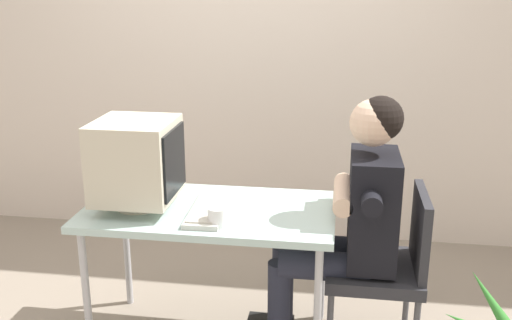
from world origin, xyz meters
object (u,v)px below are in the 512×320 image
object	(u,v)px
desk	(210,219)
crt_monitor	(137,160)
office_chair	(387,261)
desk_mug	(218,217)
person_seated	(350,215)
keyboard	(210,208)

from	to	relation	value
desk	crt_monitor	world-z (taller)	crt_monitor
crt_monitor	office_chair	world-z (taller)	crt_monitor
desk_mug	crt_monitor	bearing A→B (deg)	158.84
office_chair	desk_mug	bearing A→B (deg)	-162.45
crt_monitor	desk_mug	size ratio (longest dim) A/B	4.25
person_seated	keyboard	bearing A→B (deg)	-173.59
office_chair	person_seated	bearing A→B (deg)	-180.00
person_seated	desk	bearing A→B (deg)	-176.62
desk	desk_mug	xyz separation A→B (m)	(0.09, -0.20, 0.10)
keyboard	desk_mug	size ratio (longest dim) A/B	4.83
desk	desk_mug	distance (m)	0.24
office_chair	person_seated	xyz separation A→B (m)	(-0.19, -0.00, 0.23)
keyboard	desk_mug	xyz separation A→B (m)	(0.08, -0.17, 0.03)
desk	office_chair	xyz separation A→B (m)	(0.85, 0.04, -0.18)
crt_monitor	keyboard	size ratio (longest dim) A/B	0.88
desk	crt_monitor	size ratio (longest dim) A/B	2.81
desk_mug	keyboard	bearing A→B (deg)	114.47
person_seated	desk_mug	xyz separation A→B (m)	(-0.58, -0.24, 0.06)
crt_monitor	person_seated	size ratio (longest dim) A/B	0.33
crt_monitor	office_chair	size ratio (longest dim) A/B	0.51
desk	person_seated	distance (m)	0.67
keyboard	crt_monitor	bearing A→B (deg)	-178.97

